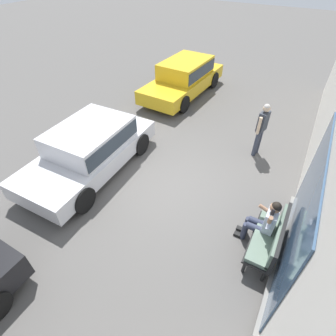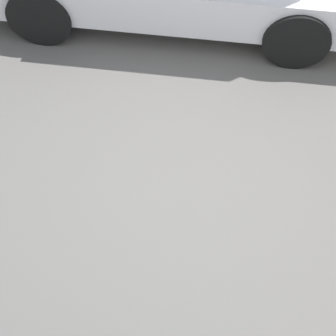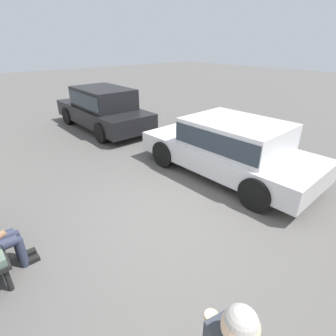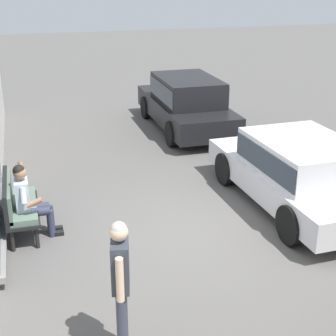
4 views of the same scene
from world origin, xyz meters
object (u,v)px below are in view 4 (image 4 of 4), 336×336
(parked_car_far, at_px, (186,101))
(bench, at_px, (16,203))
(pedestrian_standing, at_px, (121,277))
(person_on_phone, at_px, (29,200))
(parked_car_mid, at_px, (300,169))

(parked_car_far, bearing_deg, bench, 136.76)
(bench, distance_m, pedestrian_standing, 3.64)
(person_on_phone, distance_m, parked_car_far, 6.84)
(parked_car_mid, height_order, parked_car_far, parked_car_far)
(pedestrian_standing, bearing_deg, bench, 18.75)
(bench, height_order, pedestrian_standing, pedestrian_standing)
(person_on_phone, height_order, parked_car_far, parked_car_far)
(pedestrian_standing, bearing_deg, parked_car_mid, -53.06)
(bench, xyz_separation_m, parked_car_far, (4.97, -4.67, 0.26))
(parked_car_mid, height_order, pedestrian_standing, pedestrian_standing)
(person_on_phone, bearing_deg, parked_car_far, -40.58)
(parked_car_mid, bearing_deg, pedestrian_standing, 126.94)
(person_on_phone, height_order, pedestrian_standing, pedestrian_standing)
(person_on_phone, relative_size, parked_car_far, 0.30)
(bench, distance_m, parked_car_mid, 5.21)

